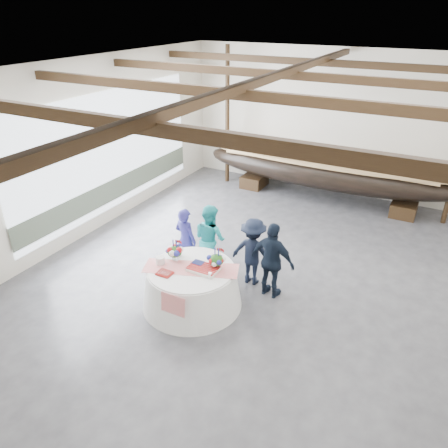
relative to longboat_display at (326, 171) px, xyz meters
The scene contains 14 objects.
floor 5.19m from the longboat_display, 89.75° to the right, with size 10.00×12.00×0.01m, color #3D3D42.
wall_back 1.57m from the longboat_display, 88.58° to the left, with size 10.00×0.02×4.50m, color silver.
wall_front 11.17m from the longboat_display, 89.88° to the right, with size 10.00×0.02×4.50m, color silver.
wall_left 7.24m from the longboat_display, 134.30° to the right, with size 0.02×12.00×4.50m, color silver.
ceiling 6.20m from the longboat_display, 89.75° to the right, with size 10.00×12.00×0.01m, color white.
pavilion_structure 5.21m from the longboat_display, 89.70° to the right, with size 9.80×11.76×4.50m.
open_bay 6.47m from the longboat_display, 140.23° to the right, with size 0.03×7.00×3.20m.
longboat_display is the anchor object (origin of this frame).
banquet_table 6.70m from the longboat_display, 97.00° to the right, with size 2.05×2.05×0.88m.
tabletop_items 6.56m from the longboat_display, 97.33° to the right, with size 1.97×1.19×0.40m.
guest_woman_blue 5.77m from the longboat_display, 106.61° to the right, with size 0.57×0.37×1.55m, color navy.
guest_woman_teal 5.42m from the longboat_display, 102.11° to the right, with size 0.81×0.63×1.66m, color teal.
guest_man_left 5.29m from the longboat_display, 90.68° to the right, with size 1.01×0.58×1.56m, color black.
guest_man_right 5.58m from the longboat_display, 84.88° to the right, with size 1.00×0.41×1.70m, color black.
Camera 1 is at (3.22, -7.73, 5.60)m, focal length 35.00 mm.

